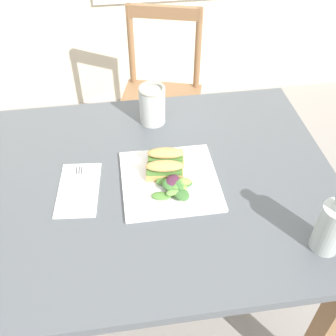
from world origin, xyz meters
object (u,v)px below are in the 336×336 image
object	(u,v)px
fork_on_napkin	(79,184)
mason_jar_iced_tea	(152,106)
sandwich_half_back	(166,157)
bottle_cold_brew	(330,229)
plate_lunch	(170,181)
sandwich_half_front	(164,169)
dining_table	(141,209)
chair_wooden_far	(161,98)

from	to	relation	value
fork_on_napkin	mason_jar_iced_tea	world-z (taller)	mason_jar_iced_tea
sandwich_half_back	bottle_cold_brew	xyz separation A→B (m)	(0.37, -0.37, 0.03)
plate_lunch	sandwich_half_front	bearing A→B (deg)	131.46
plate_lunch	sandwich_half_front	world-z (taller)	sandwich_half_front
sandwich_half_back	fork_on_napkin	distance (m)	0.28
dining_table	mason_jar_iced_tea	distance (m)	0.36
chair_wooden_far	bottle_cold_brew	bearing A→B (deg)	-76.78
mason_jar_iced_tea	bottle_cold_brew	bearing A→B (deg)	-58.05
chair_wooden_far	fork_on_napkin	distance (m)	0.98
mason_jar_iced_tea	fork_on_napkin	bearing A→B (deg)	-131.79
dining_table	sandwich_half_front	distance (m)	0.18
sandwich_half_front	fork_on_napkin	size ratio (longest dim) A/B	0.64
dining_table	bottle_cold_brew	xyz separation A→B (m)	(0.46, -0.31, 0.20)
fork_on_napkin	mason_jar_iced_tea	xyz separation A→B (m)	(0.26, 0.29, 0.06)
bottle_cold_brew	sandwich_half_back	bearing A→B (deg)	134.98
fork_on_napkin	bottle_cold_brew	world-z (taller)	bottle_cold_brew
dining_table	chair_wooden_far	xyz separation A→B (m)	(0.18, 0.87, -0.17)
plate_lunch	bottle_cold_brew	world-z (taller)	bottle_cold_brew
chair_wooden_far	plate_lunch	xyz separation A→B (m)	(-0.09, -0.89, 0.30)
sandwich_half_front	plate_lunch	bearing A→B (deg)	-48.54
sandwich_half_back	fork_on_napkin	bearing A→B (deg)	-169.63
chair_wooden_far	sandwich_half_back	bearing A→B (deg)	-96.19
sandwich_half_front	sandwich_half_back	world-z (taller)	same
sandwich_half_front	mason_jar_iced_tea	world-z (taller)	mason_jar_iced_tea
chair_wooden_far	bottle_cold_brew	size ratio (longest dim) A/B	4.47
plate_lunch	sandwich_half_back	world-z (taller)	sandwich_half_back
sandwich_half_back	mason_jar_iced_tea	size ratio (longest dim) A/B	0.85
fork_on_napkin	plate_lunch	bearing A→B (deg)	-4.84
sandwich_half_back	plate_lunch	bearing A→B (deg)	-88.09
dining_table	bottle_cold_brew	world-z (taller)	bottle_cold_brew
chair_wooden_far	fork_on_napkin	xyz separation A→B (m)	(-0.36, -0.86, 0.30)
sandwich_half_front	chair_wooden_far	bearing A→B (deg)	83.44
bottle_cold_brew	mason_jar_iced_tea	xyz separation A→B (m)	(-0.38, 0.61, -0.01)
mason_jar_iced_tea	sandwich_half_front	bearing A→B (deg)	-89.81
sandwich_half_back	bottle_cold_brew	world-z (taller)	bottle_cold_brew
plate_lunch	fork_on_napkin	bearing A→B (deg)	175.16
mason_jar_iced_tea	plate_lunch	bearing A→B (deg)	-87.22
chair_wooden_far	plate_lunch	bearing A→B (deg)	-95.53
chair_wooden_far	plate_lunch	distance (m)	0.94
sandwich_half_back	bottle_cold_brew	size ratio (longest dim) A/B	0.61
chair_wooden_far	dining_table	bearing A→B (deg)	-101.51
plate_lunch	fork_on_napkin	size ratio (longest dim) A/B	1.56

